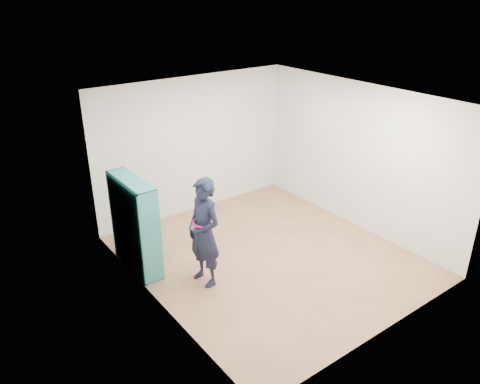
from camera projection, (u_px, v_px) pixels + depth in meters
floor at (269, 256)px, 7.65m from camera, size 4.50×4.50×0.00m
ceiling at (274, 99)px, 6.59m from camera, size 4.50×4.50×0.00m
wall_left at (152, 220)px, 6.03m from camera, size 0.02×4.50×2.60m
wall_right at (358, 157)px, 8.20m from camera, size 0.02×4.50×2.60m
wall_back at (194, 146)px, 8.77m from camera, size 4.00×0.02×2.60m
wall_front at (395, 244)px, 5.47m from camera, size 4.00×0.02×2.60m
bookshelf at (134, 226)px, 7.09m from camera, size 0.32×1.11×1.48m
person at (204, 233)px, 6.69m from camera, size 0.46×0.64×1.66m
smartphone at (193, 227)px, 6.61m from camera, size 0.04×0.10×0.14m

